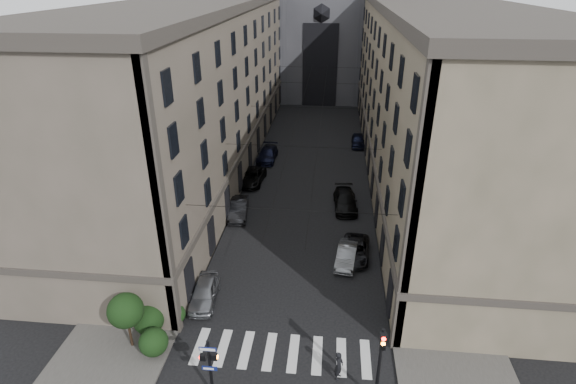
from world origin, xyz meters
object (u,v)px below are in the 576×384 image
(car_left_far, at_px, (267,154))
(car_right_far, at_px, (358,140))
(car_left_midfar, at_px, (252,177))
(car_right_midfar, at_px, (345,201))
(car_right_near, at_px, (347,255))
(car_right_midnear, at_px, (356,250))
(pedestrian, at_px, (339,366))
(car_left_near, at_px, (204,292))
(car_left_midnear, at_px, (238,208))
(traffic_light_right, at_px, (380,358))
(pedestrian_signal_left, at_px, (210,364))

(car_left_far, height_order, car_right_far, car_left_far)
(car_left_midfar, height_order, car_right_midfar, car_right_midfar)
(car_right_near, height_order, car_right_midnear, car_right_near)
(pedestrian, bearing_deg, car_left_near, 75.36)
(car_left_midnear, height_order, car_right_near, car_left_midnear)
(traffic_light_right, height_order, car_left_far, traffic_light_right)
(pedestrian_signal_left, xyz_separation_m, traffic_light_right, (9.11, 0.42, 0.97))
(traffic_light_right, relative_size, car_right_midfar, 0.95)
(car_left_near, height_order, car_left_far, car_left_far)
(car_left_midnear, height_order, car_right_midfar, car_left_midnear)
(pedestrian, bearing_deg, pedestrian_signal_left, 121.93)
(car_left_midnear, relative_size, car_right_midnear, 1.02)
(car_right_near, height_order, car_right_far, car_right_far)
(car_left_near, xyz_separation_m, car_right_near, (10.30, 5.94, -0.05))
(traffic_light_right, bearing_deg, pedestrian, 144.65)
(car_left_midnear, bearing_deg, traffic_light_right, -66.54)
(car_left_midnear, relative_size, pedestrian, 2.51)
(pedestrian_signal_left, relative_size, car_left_far, 0.74)
(car_right_near, distance_m, pedestrian, 11.92)
(pedestrian_signal_left, height_order, car_right_far, pedestrian_signal_left)
(car_left_far, distance_m, car_right_far, 13.35)
(car_left_far, height_order, pedestrian, pedestrian)
(car_left_far, relative_size, car_right_near, 1.24)
(car_left_far, distance_m, car_right_near, 23.72)
(traffic_light_right, xyz_separation_m, pedestrian, (-2.05, 1.45, -2.32))
(pedestrian, bearing_deg, car_right_far, 13.28)
(car_right_midfar, bearing_deg, car_left_midfar, 150.62)
(car_left_far, xyz_separation_m, car_right_far, (11.66, 6.51, -0.02))
(car_left_midnear, xyz_separation_m, car_left_midfar, (0.00, 7.73, -0.06))
(traffic_light_right, distance_m, car_right_far, 41.61)
(car_left_far, xyz_separation_m, car_right_midfar, (9.66, -12.05, 0.00))
(car_left_near, relative_size, car_left_midfar, 0.85)
(car_right_near, distance_m, car_right_midfar, 9.61)
(pedestrian_signal_left, xyz_separation_m, car_left_midnear, (-2.69, 20.66, -1.52))
(car_left_near, xyz_separation_m, car_right_midnear, (11.06, 6.88, -0.11))
(pedestrian_signal_left, distance_m, car_left_near, 8.39)
(car_left_midfar, height_order, car_right_far, car_right_far)
(car_left_midnear, xyz_separation_m, car_right_far, (12.40, 21.28, -0.03))
(car_left_near, distance_m, car_right_near, 11.89)
(car_right_far, bearing_deg, car_left_near, -108.33)
(traffic_light_right, bearing_deg, pedestrian_signal_left, -177.36)
(car_left_midfar, xyz_separation_m, car_right_midnear, (11.17, -13.68, -0.08))
(traffic_light_right, height_order, car_right_midnear, traffic_light_right)
(car_right_midnear, distance_m, pedestrian, 12.92)
(car_left_midfar, xyz_separation_m, car_right_midfar, (10.40, -5.00, 0.05))
(car_right_near, distance_m, car_right_midnear, 1.22)
(car_right_midfar, bearing_deg, car_right_far, 80.17)
(pedestrian, bearing_deg, traffic_light_right, -108.28)
(car_right_far, bearing_deg, car_left_midfar, -130.97)
(car_left_far, bearing_deg, car_left_midnear, -91.43)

